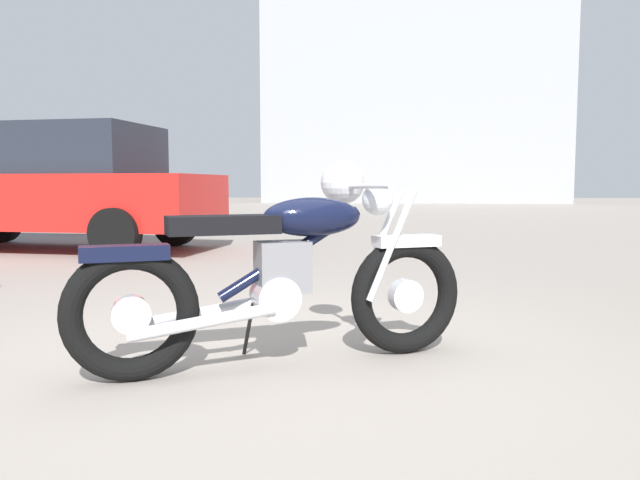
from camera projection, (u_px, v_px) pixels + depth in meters
name	position (u px, v px, depth m)	size (l,w,h in m)	color
ground_plane	(261.00, 355.00, 3.38)	(80.00, 80.00, 0.00)	gray
vintage_motorcycle	(288.00, 269.00, 3.18)	(1.96, 1.03, 1.07)	black
red_hatchback_near	(42.00, 183.00, 8.79)	(4.92, 2.51, 1.74)	black
blue_hatchback_right	(53.00, 184.00, 12.69)	(4.92, 2.51, 1.74)	black
silver_sedan_mid	(78.00, 185.00, 16.83)	(3.98, 1.99, 1.78)	black
industrial_building	(413.00, 102.00, 34.16)	(16.08, 10.27, 20.36)	#9EA0A8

